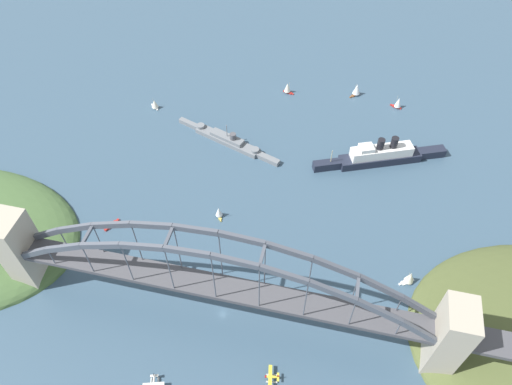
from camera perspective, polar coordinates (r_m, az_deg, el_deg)
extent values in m
plane|color=#385166|center=(257.62, -4.05, -14.35)|extent=(1400.00, 1400.00, 0.00)
cube|color=#ADA38E|center=(276.80, -26.52, -6.18)|extent=(13.70, 18.90, 48.73)
cube|color=#ADA38E|center=(241.22, 22.17, -15.87)|extent=(13.70, 18.90, 48.73)
cube|color=#47474C|center=(233.36, -4.42, -11.31)|extent=(202.09, 13.13, 2.40)
cube|color=#47474C|center=(244.33, 26.80, -15.92)|extent=(24.00, 13.13, 2.40)
cube|color=#4C515B|center=(259.77, -25.39, -6.65)|extent=(22.59, 1.80, 15.79)
cube|color=#4C515B|center=(240.39, -22.19, -6.20)|extent=(22.29, 1.80, 13.05)
cube|color=#4C515B|center=(224.16, -18.27, -6.08)|extent=(21.94, 1.80, 10.29)
cube|color=#4C515B|center=(211.45, -13.63, -6.37)|extent=(21.55, 1.80, 7.49)
cube|color=#4C515B|center=(202.68, -8.33, -7.10)|extent=(21.12, 1.80, 4.65)
cube|color=#4C515B|center=(198.23, -2.56, -8.28)|extent=(21.12, 1.80, 4.65)
cube|color=#4C515B|center=(198.39, 3.40, -9.85)|extent=(21.55, 1.80, 7.49)
cube|color=#4C515B|center=(203.29, 9.24, -11.71)|extent=(21.94, 1.80, 10.29)
cube|color=#4C515B|center=(212.83, 14.67, -13.72)|extent=(22.29, 1.80, 13.05)
cube|color=#4C515B|center=(226.76, 19.47, -15.76)|extent=(22.59, 1.80, 15.79)
cube|color=#4C515B|center=(264.65, -24.17, -4.64)|extent=(22.59, 1.80, 15.79)
cube|color=#4C515B|center=(245.65, -20.96, -4.03)|extent=(22.29, 1.80, 13.05)
cube|color=#4C515B|center=(229.80, -17.06, -3.76)|extent=(21.94, 1.80, 10.29)
cube|color=#4C515B|center=(217.42, -12.49, -3.89)|extent=(21.55, 1.80, 7.49)
cube|color=#4C515B|center=(208.89, -7.32, -4.49)|extent=(21.12, 1.80, 4.65)
cube|color=#4C515B|center=(204.57, -1.73, -5.57)|extent=(21.12, 1.80, 4.65)
cube|color=#4C515B|center=(204.73, 4.01, -7.08)|extent=(21.55, 1.80, 7.49)
cube|color=#4C515B|center=(209.48, 9.62, -8.94)|extent=(21.94, 1.80, 10.29)
cube|color=#4C515B|center=(218.75, 14.83, -11.01)|extent=(22.29, 1.80, 13.05)
cube|color=#4C515B|center=(232.33, 19.45, -13.16)|extent=(22.59, 1.80, 15.79)
cube|color=#4C515B|center=(272.57, -26.16, -5.95)|extent=(1.40, 11.82, 1.40)
cube|color=#4C515B|center=(234.25, -19.72, -4.91)|extent=(1.40, 11.82, 1.40)
cube|color=#4C515B|center=(209.25, -10.52, -5.33)|extent=(1.40, 11.82, 1.40)
cube|color=#4C515B|center=(200.54, 0.79, -7.57)|extent=(1.40, 11.82, 1.40)
cube|color=#4C515B|center=(210.16, 12.18, -11.26)|extent=(1.40, 11.82, 1.40)
cube|color=#4C515B|center=(237.59, 21.58, -15.45)|extent=(1.40, 11.82, 1.40)
cylinder|color=#4C515B|center=(253.97, -23.49, -7.11)|extent=(0.56, 0.56, 11.88)
cylinder|color=#4C515B|center=(258.95, -22.29, -5.04)|extent=(0.56, 0.56, 11.88)
cylinder|color=#4C515B|center=(240.21, -19.65, -7.56)|extent=(0.56, 0.56, 22.05)
cylinder|color=#4C515B|center=(245.47, -18.48, -5.36)|extent=(0.56, 0.56, 22.05)
cylinder|color=#4C515B|center=(228.83, -15.29, -8.22)|extent=(0.56, 0.56, 29.31)
cylinder|color=#4C515B|center=(234.35, -14.17, -5.89)|extent=(0.56, 0.56, 29.31)
cylinder|color=#4C515B|center=(220.14, -10.42, -9.10)|extent=(0.56, 0.56, 33.67)
cylinder|color=#4C515B|center=(225.87, -9.42, -6.64)|extent=(0.56, 0.56, 33.67)
cylinder|color=#4C515B|center=(214.41, -5.15, -10.16)|extent=(0.56, 0.56, 35.12)
cylinder|color=#4C515B|center=(220.30, -4.29, -7.60)|extent=(0.56, 0.56, 35.12)
cylinder|color=#4C515B|center=(211.88, 0.39, -11.38)|extent=(0.56, 0.56, 33.67)
cylinder|color=#4C515B|center=(217.83, 1.07, -8.74)|extent=(0.56, 0.56, 33.67)
cylinder|color=#4C515B|center=(212.66, 6.03, -12.70)|extent=(0.56, 0.56, 29.31)
cylinder|color=#4C515B|center=(218.59, 6.51, -10.02)|extent=(0.56, 0.56, 29.31)
cylinder|color=#4C515B|center=(216.77, 11.57, -14.05)|extent=(0.56, 0.56, 22.05)
cylinder|color=#4C515B|center=(222.59, 11.84, -11.38)|extent=(0.56, 0.56, 22.05)
cylinder|color=#4C515B|center=(224.10, 16.82, -15.38)|extent=(0.56, 0.56, 11.88)
cylinder|color=#4C515B|center=(229.74, 16.91, -12.76)|extent=(0.56, 0.56, 11.88)
cube|color=#1E2333|center=(331.95, 14.70, 3.97)|extent=(55.45, 30.98, 6.06)
cube|color=#1E2333|center=(320.34, 8.54, 3.28)|extent=(19.36, 12.45, 6.06)
cube|color=#1E2333|center=(347.16, 20.40, 4.57)|extent=(19.80, 13.52, 6.06)
cube|color=white|center=(327.52, 14.92, 4.78)|extent=(41.99, 24.21, 7.01)
cube|color=white|center=(320.02, 13.20, 5.23)|extent=(11.51, 10.84, 3.20)
cylinder|color=black|center=(321.82, 14.84, 5.68)|extent=(4.77, 4.77, 7.77)
cylinder|color=black|center=(325.40, 16.37, 5.83)|extent=(4.77, 4.77, 7.77)
cylinder|color=tan|center=(315.33, 9.11, 4.35)|extent=(0.50, 0.50, 10.00)
cube|color=slate|center=(336.61, -3.48, 6.26)|extent=(50.47, 24.61, 3.37)
cube|color=slate|center=(352.92, -8.04, 8.21)|extent=(17.14, 9.08, 3.37)
cube|color=slate|center=(323.02, 1.47, 4.08)|extent=(17.38, 9.77, 3.37)
cube|color=slate|center=(334.53, -3.50, 6.65)|extent=(26.05, 14.57, 2.77)
cylinder|color=slate|center=(345.73, -6.69, 7.97)|extent=(5.62, 5.62, 2.20)
cylinder|color=slate|center=(325.01, -0.12, 5.14)|extent=(5.62, 5.62, 2.20)
cylinder|color=slate|center=(330.27, -3.55, 7.47)|extent=(0.60, 0.60, 10.00)
cylinder|color=#4C4C51|center=(329.88, -2.80, 6.79)|extent=(4.42, 4.42, 4.40)
cylinder|color=#B7B7B2|center=(246.82, -11.75, -21.72)|extent=(2.73, 6.45, 0.90)
cylinder|color=#B7B7B2|center=(247.39, -12.55, -21.71)|extent=(2.73, 6.45, 0.90)
cylinder|color=black|center=(245.76, -11.80, -21.63)|extent=(0.14, 0.14, 1.39)
cylinder|color=black|center=(246.32, -12.60, -21.62)|extent=(0.14, 0.14, 1.39)
ellipsoid|color=silver|center=(244.88, -12.25, -21.53)|extent=(3.19, 7.39, 1.10)
cube|color=silver|center=(244.14, -12.28, -21.69)|extent=(10.23, 4.57, 0.20)
cube|color=silver|center=(245.87, -12.20, -20.81)|extent=(4.02, 2.17, 0.12)
cube|color=black|center=(244.77, -12.24, -20.71)|extent=(0.43, 1.09, 1.50)
cylinder|color=#B7B7B2|center=(242.81, 1.90, -21.90)|extent=(5.52, 1.84, 0.90)
cylinder|color=#B7B7B2|center=(243.94, 1.93, -21.15)|extent=(5.52, 1.84, 0.90)
cylinder|color=maroon|center=(241.91, 1.91, -21.83)|extent=(0.14, 0.14, 1.02)
cylinder|color=maroon|center=(243.04, 1.93, -21.07)|extent=(0.14, 0.14, 1.02)
ellipsoid|color=gold|center=(241.37, 1.93, -21.36)|extent=(6.81, 2.47, 1.32)
cylinder|color=maroon|center=(241.34, 1.16, -21.33)|extent=(1.01, 1.37, 1.25)
cube|color=gold|center=(240.83, 1.72, -21.30)|extent=(3.58, 11.04, 0.20)
cube|color=gold|center=(241.30, 2.68, -21.37)|extent=(1.81, 4.28, 0.12)
cube|color=maroon|center=(240.10, 2.69, -21.26)|extent=(1.10, 0.31, 1.50)
cube|color=#B2231E|center=(381.46, 3.93, 11.96)|extent=(5.79, 3.68, 0.99)
cube|color=#B2231E|center=(380.26, 4.42, 11.79)|extent=(2.01, 1.47, 0.99)
cube|color=#B2231E|center=(382.70, 3.45, 12.13)|extent=(2.06, 1.66, 0.99)
cylinder|color=tan|center=(378.24, 4.04, 12.56)|extent=(0.16, 0.16, 9.29)
cone|color=silver|center=(379.06, 3.82, 12.58)|extent=(6.17, 6.17, 7.44)
cube|color=silver|center=(278.21, 17.69, -10.26)|extent=(6.13, 5.24, 0.82)
cube|color=silver|center=(276.56, 17.04, -10.53)|extent=(2.21, 2.00, 0.82)
cube|color=silver|center=(279.89, 18.33, -9.99)|extent=(2.34, 2.20, 0.82)
cylinder|color=tan|center=(273.76, 17.86, -9.74)|extent=(0.16, 0.16, 9.49)
cone|color=silver|center=(274.89, 18.12, -9.67)|extent=(7.11, 7.11, 7.59)
cube|color=#B2231E|center=(300.27, -17.01, -3.76)|extent=(5.03, 6.93, 1.17)
cube|color=#B2231E|center=(301.45, -16.39, -3.26)|extent=(2.14, 2.54, 1.17)
cube|color=#B2231E|center=(299.14, -17.64, -4.26)|extent=(2.38, 2.65, 1.17)
cube|color=beige|center=(299.16, -17.18, -3.72)|extent=(3.16, 3.78, 1.17)
cube|color=gold|center=(292.07, -4.43, -2.95)|extent=(3.86, 4.99, 0.78)
cube|color=gold|center=(290.19, -4.30, -3.41)|extent=(1.48, 1.77, 0.78)
cube|color=gold|center=(293.98, -4.56, -2.49)|extent=(1.63, 1.85, 0.78)
cylinder|color=tan|center=(288.32, -4.47, -2.45)|extent=(0.16, 0.16, 8.21)
cone|color=white|center=(289.48, -4.52, -2.30)|extent=(5.75, 5.75, 6.57)
cube|color=#B2231E|center=(382.04, 16.51, 9.92)|extent=(5.85, 4.08, 0.96)
cube|color=#B2231E|center=(382.75, 16.02, 10.13)|extent=(2.05, 1.61, 0.96)
cube|color=#B2231E|center=(381.38, 17.00, 9.70)|extent=(2.12, 1.80, 0.96)
cylinder|color=tan|center=(378.99, 16.62, 10.56)|extent=(0.16, 0.16, 9.58)
cone|color=white|center=(378.97, 16.83, 10.41)|extent=(6.41, 6.41, 7.66)
cube|color=brown|center=(386.10, 11.82, 11.47)|extent=(5.82, 6.36, 0.93)
cube|color=brown|center=(383.44, 11.38, 11.25)|extent=(2.15, 2.30, 0.93)
cube|color=brown|center=(388.78, 12.26, 11.68)|extent=(2.32, 2.43, 0.93)
cylinder|color=tan|center=(382.41, 11.90, 12.11)|extent=(0.16, 0.16, 10.43)
cone|color=white|center=(383.90, 12.08, 12.14)|extent=(8.13, 8.13, 8.34)
cube|color=silver|center=(374.55, -12.13, 10.06)|extent=(5.66, 5.23, 0.84)
cube|color=silver|center=(377.16, -12.40, 10.31)|extent=(2.06, 1.96, 0.84)
cube|color=silver|center=(371.96, -11.85, 9.80)|extent=(2.20, 2.12, 0.84)
cylinder|color=tan|center=(372.20, -12.27, 10.62)|extent=(0.16, 0.16, 7.98)
cone|color=silver|center=(371.29, -12.14, 10.45)|extent=(6.92, 6.92, 6.38)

